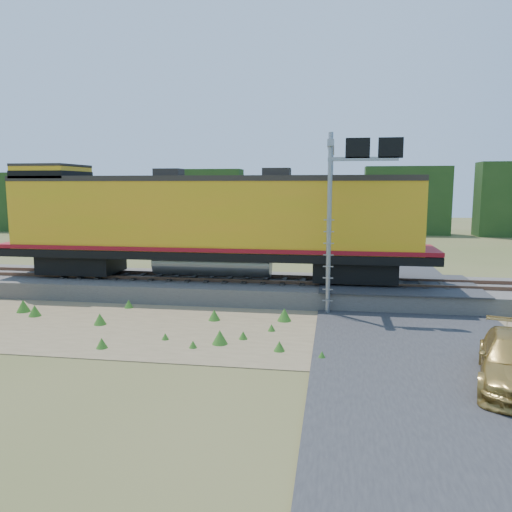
# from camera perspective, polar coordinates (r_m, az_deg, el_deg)

# --- Properties ---
(ground) EXTENTS (140.00, 140.00, 0.00)m
(ground) POSITION_cam_1_polar(r_m,az_deg,el_deg) (18.49, -4.29, -8.62)
(ground) COLOR #475123
(ground) RESTS_ON ground
(ballast) EXTENTS (70.00, 5.00, 0.80)m
(ballast) POSITION_cam_1_polar(r_m,az_deg,el_deg) (24.09, -1.04, -3.68)
(ballast) COLOR slate
(ballast) RESTS_ON ground
(rails) EXTENTS (70.00, 1.54, 0.16)m
(rails) POSITION_cam_1_polar(r_m,az_deg,el_deg) (24.00, -1.04, -2.55)
(rails) COLOR brown
(rails) RESTS_ON ballast
(dirt_shoulder) EXTENTS (26.00, 8.00, 0.03)m
(dirt_shoulder) POSITION_cam_1_polar(r_m,az_deg,el_deg) (19.48, -9.74, -7.80)
(dirt_shoulder) COLOR #8C7754
(dirt_shoulder) RESTS_ON ground
(road) EXTENTS (7.00, 66.00, 0.86)m
(road) POSITION_cam_1_polar(r_m,az_deg,el_deg) (18.94, 17.59, -8.30)
(road) COLOR #38383A
(road) RESTS_ON ground
(tree_line_north) EXTENTS (130.00, 3.00, 6.50)m
(tree_line_north) POSITION_cam_1_polar(r_m,az_deg,el_deg) (55.43, 4.72, 5.73)
(tree_line_north) COLOR #1F3C16
(tree_line_north) RESTS_ON ground
(weed_clumps) EXTENTS (15.00, 6.20, 0.56)m
(weed_clumps) POSITION_cam_1_polar(r_m,az_deg,el_deg) (19.65, -14.30, -7.84)
(weed_clumps) COLOR #357020
(weed_clumps) RESTS_ON ground
(locomotive) EXTENTS (20.83, 3.18, 5.37)m
(locomotive) POSITION_cam_1_polar(r_m,az_deg,el_deg) (24.08, -5.79, 4.00)
(locomotive) COLOR black
(locomotive) RESTS_ON rails
(signal_gantry) EXTENTS (2.93, 6.20, 7.40)m
(signal_gantry) POSITION_cam_1_polar(r_m,az_deg,el_deg) (22.56, 9.50, 8.52)
(signal_gantry) COLOR gray
(signal_gantry) RESTS_ON ground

